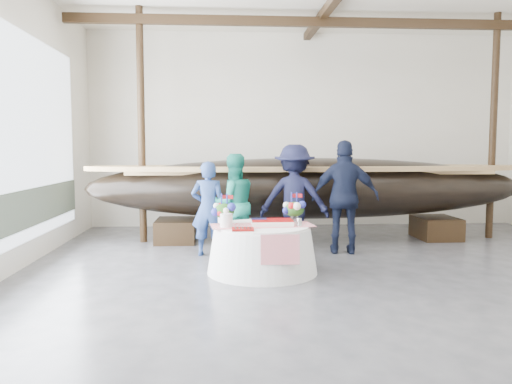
{
  "coord_description": "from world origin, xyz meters",
  "views": [
    {
      "loc": [
        -1.93,
        -5.74,
        1.83
      ],
      "look_at": [
        -1.37,
        2.88,
        1.07
      ],
      "focal_mm": 35.0,
      "sensor_mm": 36.0,
      "label": 1
    }
  ],
  "objects": [
    {
      "name": "guest_woman_teal",
      "position": [
        -1.77,
        2.85,
        0.87
      ],
      "size": [
        1.0,
        0.88,
        1.74
      ],
      "primitive_type": "imported",
      "rotation": [
        0.0,
        0.0,
        3.45
      ],
      "color": "#1A8974",
      "rests_on": "ground"
    },
    {
      "name": "guest_woman_blue",
      "position": [
        -2.19,
        2.71,
        0.81
      ],
      "size": [
        0.64,
        0.46,
        1.61
      ],
      "primitive_type": "imported",
      "rotation": [
        0.0,
        0.0,
        3.0
      ],
      "color": "navy",
      "rests_on": "ground"
    },
    {
      "name": "wall_back",
      "position": [
        0.0,
        6.0,
        2.25
      ],
      "size": [
        10.0,
        0.02,
        4.5
      ],
      "primitive_type": "cube",
      "color": "silver",
      "rests_on": "ground"
    },
    {
      "name": "guest_man_left",
      "position": [
        -0.68,
        2.98,
        0.95
      ],
      "size": [
        1.33,
        0.92,
        1.9
      ],
      "primitive_type": "imported",
      "rotation": [
        0.0,
        0.0,
        2.96
      ],
      "color": "black",
      "rests_on": "ground"
    },
    {
      "name": "floor",
      "position": [
        0.0,
        0.0,
        0.0
      ],
      "size": [
        10.0,
        12.0,
        0.01
      ],
      "primitive_type": "cube",
      "color": "#3D3D42",
      "rests_on": "ground"
    },
    {
      "name": "tabletop_items",
      "position": [
        -1.42,
        1.62,
        0.85
      ],
      "size": [
        1.55,
        0.98,
        0.4
      ],
      "color": "red",
      "rests_on": "banquet_table"
    },
    {
      "name": "guest_man_right",
      "position": [
        0.17,
        2.74,
        0.98
      ],
      "size": [
        1.22,
        0.66,
        1.97
      ],
      "primitive_type": "imported",
      "rotation": [
        0.0,
        0.0,
        2.98
      ],
      "color": "black",
      "rests_on": "ground"
    },
    {
      "name": "longboat_display",
      "position": [
        -0.24,
        4.04,
        1.05
      ],
      "size": [
        8.75,
        1.75,
        1.64
      ],
      "color": "black",
      "rests_on": "ground"
    },
    {
      "name": "banquet_table",
      "position": [
        -1.37,
        1.48,
        0.35
      ],
      "size": [
        1.62,
        1.62,
        0.7
      ],
      "color": "white",
      "rests_on": "ground"
    }
  ]
}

